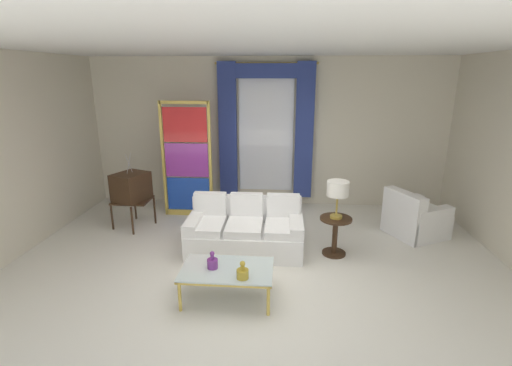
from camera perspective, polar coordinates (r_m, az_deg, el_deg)
ground_plane at (r=5.28m, az=-0.08°, el=-13.82°), size 16.00×16.00×0.00m
wall_rear at (r=7.71m, az=1.78°, el=7.75°), size 8.00×0.12×3.00m
wall_left at (r=6.64m, az=-32.97°, el=3.70°), size 0.12×7.00×3.00m
ceiling_slab at (r=5.37m, az=0.65°, el=20.25°), size 8.00×7.60×0.04m
curtained_window at (r=7.51m, az=1.53°, el=9.38°), size 2.00×0.17×2.70m
couch_white_long at (r=5.85m, az=-1.61°, el=-7.34°), size 1.77×0.93×0.86m
coffee_table at (r=4.61m, az=-4.45°, el=-13.36°), size 1.11×0.67×0.41m
bottle_blue_decanter at (r=4.59m, az=-6.71°, el=-12.04°), size 0.13×0.13×0.22m
bottle_crystal_tall at (r=4.36m, az=-2.08°, el=-13.61°), size 0.14×0.14×0.22m
vintage_tv at (r=6.90m, az=-18.65°, el=-0.73°), size 0.69×0.74×1.35m
armchair_white at (r=6.88m, az=23.09°, el=-5.15°), size 1.09×1.08×0.80m
stained_glass_divider at (r=7.12m, az=-10.58°, el=3.13°), size 0.95×0.05×2.20m
peacock_figurine at (r=6.97m, az=-6.98°, el=-4.22°), size 0.44×0.60×0.50m
round_side_table at (r=5.78m, az=12.06°, el=-7.47°), size 0.48×0.48×0.59m
table_lamp_brass at (r=5.55m, az=12.47°, el=-1.10°), size 0.32×0.32×0.57m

